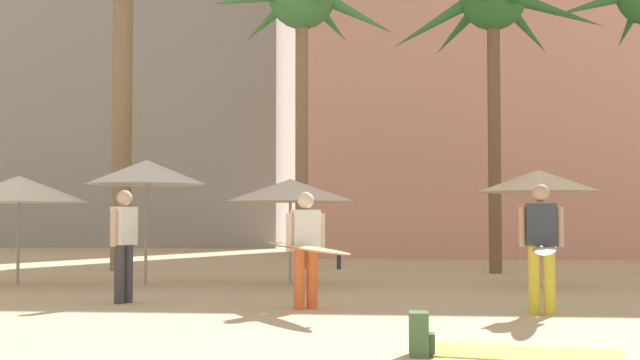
{
  "coord_description": "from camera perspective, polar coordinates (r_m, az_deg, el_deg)",
  "views": [
    {
      "loc": [
        1.54,
        -5.06,
        1.3
      ],
      "look_at": [
        0.58,
        4.91,
        1.76
      ],
      "focal_mm": 48.23,
      "sensor_mm": 36.0,
      "label": 1
    }
  ],
  "objects": [
    {
      "name": "person_mid_right",
      "position": [
        13.74,
        -12.88,
        -3.96
      ],
      "size": [
        0.35,
        0.6,
        1.76
      ],
      "rotation": [
        0.0,
        0.0,
        5.91
      ],
      "color": "#3D3D42",
      "rests_on": "ground"
    },
    {
      "name": "palm_tree_right",
      "position": [
        21.74,
        11.48,
        10.65
      ],
      "size": [
        5.28,
        5.03,
        7.54
      ],
      "color": "brown",
      "rests_on": "ground"
    },
    {
      "name": "backpack",
      "position": [
        8.37,
        6.64,
        -10.17
      ],
      "size": [
        0.25,
        0.3,
        0.42
      ],
      "rotation": [
        0.0,
        0.0,
        0.02
      ],
      "color": "#41613B",
      "rests_on": "ground"
    },
    {
      "name": "hotel_pink",
      "position": [
        34.45,
        16.62,
        8.43
      ],
      "size": [
        19.42,
        9.85,
        15.68
      ],
      "primitive_type": "cube",
      "color": "#DB9989",
      "rests_on": "ground"
    },
    {
      "name": "beach_towel",
      "position": [
        8.7,
        13.01,
        -11.12
      ],
      "size": [
        2.11,
        1.38,
        0.01
      ],
      "primitive_type": "cube",
      "rotation": [
        0.0,
        0.0,
        -0.24
      ],
      "color": "#F4CC4C",
      "rests_on": "ground"
    },
    {
      "name": "person_mid_left",
      "position": [
        12.03,
        14.54,
        -4.19
      ],
      "size": [
        0.79,
        2.73,
        1.78
      ],
      "rotation": [
        0.0,
        0.0,
        4.62
      ],
      "color": "gold",
      "rests_on": "ground"
    },
    {
      "name": "cafe_umbrella_2",
      "position": [
        17.5,
        -11.43,
        0.51
      ],
      "size": [
        2.42,
        2.42,
        2.49
      ],
      "color": "gray",
      "rests_on": "ground"
    },
    {
      "name": "cafe_umbrella_0",
      "position": [
        18.03,
        -19.33,
        -0.57
      ],
      "size": [
        2.72,
        2.72,
        2.17
      ],
      "color": "gray",
      "rests_on": "ground"
    },
    {
      "name": "cafe_umbrella_3",
      "position": [
        17.07,
        -1.98,
        -0.7
      ],
      "size": [
        2.6,
        2.6,
        2.1
      ],
      "color": "gray",
      "rests_on": "ground"
    },
    {
      "name": "palm_tree_far_left",
      "position": [
        23.51,
        -1.16,
        11.08
      ],
      "size": [
        4.88,
        4.9,
        8.23
      ],
      "color": "#896B4C",
      "rests_on": "ground"
    },
    {
      "name": "person_far_right",
      "position": [
        12.39,
        -1.03,
        -4.4
      ],
      "size": [
        1.81,
        2.93,
        1.7
      ],
      "rotation": [
        0.0,
        0.0,
        2.04
      ],
      "color": "orange",
      "rests_on": "ground"
    },
    {
      "name": "cafe_umbrella_1",
      "position": [
        17.18,
        14.29,
        -0.06
      ],
      "size": [
        2.37,
        2.37,
        2.26
      ],
      "color": "gray",
      "rests_on": "ground"
    }
  ]
}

